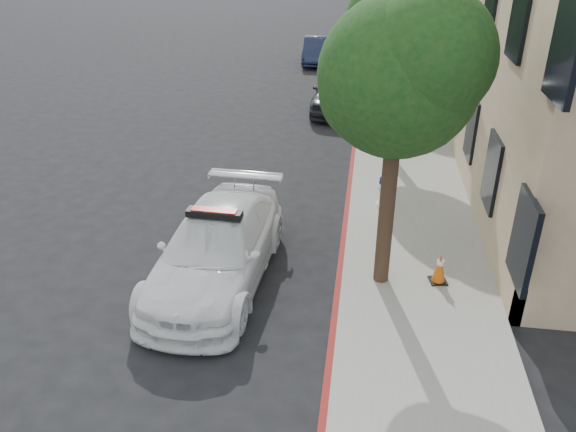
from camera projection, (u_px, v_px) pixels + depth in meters
The scene contains 10 objects.
ground at pixel (259, 229), 13.60m from camera, with size 120.00×120.00×0.00m, color black.
sidewalk at pixel (398, 113), 21.92m from camera, with size 3.20×50.00×0.15m, color gray.
curb_strip at pixel (358, 111), 22.11m from camera, with size 0.12×50.00×0.15m, color maroon.
tree_near at pixel (401, 76), 9.51m from camera, with size 2.92×2.82×5.62m.
tree_mid at pixel (391, 17), 16.60m from camera, with size 2.77×2.64×5.43m.
police_car at pixel (217, 248), 11.33m from camera, with size 2.28×5.15×1.62m.
parked_car_mid at pixel (338, 91), 22.17m from camera, with size 1.85×4.59×1.57m, color black.
parked_car_far at pixel (317, 50), 30.13m from camera, with size 1.41×4.06×1.34m, color #161D38.
fire_hydrant at pixel (384, 192), 14.21m from camera, with size 0.36×0.32×0.84m.
traffic_cone at pixel (440, 268), 11.18m from camera, with size 0.40×0.40×0.65m.
Camera 1 is at (2.40, -11.73, 6.49)m, focal length 35.00 mm.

